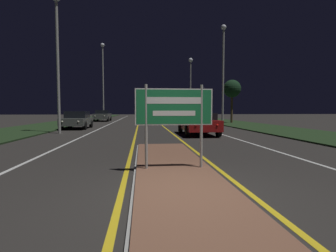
{
  "coord_description": "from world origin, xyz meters",
  "views": [
    {
      "loc": [
        -0.8,
        -4.59,
        1.56
      ],
      "look_at": [
        0.0,
        3.34,
        1.06
      ],
      "focal_mm": 28.0,
      "sensor_mm": 36.0,
      "label": 1
    }
  ],
  "objects": [
    {
      "name": "ground_plane",
      "position": [
        0.0,
        0.0,
        0.0
      ],
      "size": [
        160.0,
        160.0,
        0.0
      ],
      "primitive_type": "plane",
      "color": "#282623"
    },
    {
      "name": "median_island",
      "position": [
        0.0,
        1.84,
        0.04
      ],
      "size": [
        1.99,
        9.35,
        0.1
      ],
      "color": "#999993",
      "rests_on": "ground_plane"
    },
    {
      "name": "verge_left",
      "position": [
        -9.5,
        20.0,
        0.04
      ],
      "size": [
        5.0,
        100.0,
        0.08
      ],
      "color": "#1E3319",
      "rests_on": "ground_plane"
    },
    {
      "name": "verge_right",
      "position": [
        9.5,
        20.0,
        0.04
      ],
      "size": [
        5.0,
        100.0,
        0.08
      ],
      "color": "#1E3319",
      "rests_on": "ground_plane"
    },
    {
      "name": "centre_line_yellow_left",
      "position": [
        -1.19,
        25.0,
        0.0
      ],
      "size": [
        0.12,
        70.0,
        0.01
      ],
      "color": "gold",
      "rests_on": "ground_plane"
    },
    {
      "name": "centre_line_yellow_right",
      "position": [
        1.19,
        25.0,
        0.0
      ],
      "size": [
        0.12,
        70.0,
        0.01
      ],
      "color": "gold",
      "rests_on": "ground_plane"
    },
    {
      "name": "lane_line_white_left",
      "position": [
        -4.2,
        25.0,
        0.0
      ],
      "size": [
        0.12,
        70.0,
        0.01
      ],
      "color": "silver",
      "rests_on": "ground_plane"
    },
    {
      "name": "lane_line_white_right",
      "position": [
        4.2,
        25.0,
        0.0
      ],
      "size": [
        0.12,
        70.0,
        0.01
      ],
      "color": "silver",
      "rests_on": "ground_plane"
    },
    {
      "name": "edge_line_white_left",
      "position": [
        -7.2,
        25.0,
        0.0
      ],
      "size": [
        0.1,
        70.0,
        0.01
      ],
      "color": "silver",
      "rests_on": "ground_plane"
    },
    {
      "name": "edge_line_white_right",
      "position": [
        7.2,
        25.0,
        0.0
      ],
      "size": [
        0.1,
        70.0,
        0.01
      ],
      "color": "silver",
      "rests_on": "ground_plane"
    },
    {
      "name": "highway_sign",
      "position": [
        0.0,
        1.84,
        1.53
      ],
      "size": [
        1.92,
        0.07,
        2.07
      ],
      "color": "#9E9E99",
      "rests_on": "median_island"
    },
    {
      "name": "streetlight_left_near",
      "position": [
        -6.14,
        13.06,
        6.43
      ],
      "size": [
        0.64,
        0.64,
        9.05
      ],
      "color": "#9E9E99",
      "rests_on": "ground_plane"
    },
    {
      "name": "streetlight_left_far",
      "position": [
        -6.25,
        33.8,
        7.06
      ],
      "size": [
        0.55,
        0.55,
        10.95
      ],
      "color": "#9E9E99",
      "rests_on": "ground_plane"
    },
    {
      "name": "streetlight_right_near",
      "position": [
        6.48,
        18.45,
        5.51
      ],
      "size": [
        0.46,
        0.46,
        9.06
      ],
      "color": "#9E9E99",
      "rests_on": "ground_plane"
    },
    {
      "name": "streetlight_right_far",
      "position": [
        6.59,
        34.75,
        6.51
      ],
      "size": [
        0.62,
        0.62,
        9.31
      ],
      "color": "#9E9E99",
      "rests_on": "ground_plane"
    },
    {
      "name": "car_receding_0",
      "position": [
        2.67,
        11.25,
        0.73
      ],
      "size": [
        2.04,
        4.33,
        1.35
      ],
      "color": "maroon",
      "rests_on": "ground_plane"
    },
    {
      "name": "car_receding_1",
      "position": [
        2.6,
        24.86,
        0.81
      ],
      "size": [
        1.88,
        4.55,
        1.55
      ],
      "color": "silver",
      "rests_on": "ground_plane"
    },
    {
      "name": "car_approaching_0",
      "position": [
        -6.04,
        17.34,
        0.74
      ],
      "size": [
        1.98,
        4.07,
        1.42
      ],
      "color": "#4C514C",
      "rests_on": "ground_plane"
    },
    {
      "name": "car_approaching_1",
      "position": [
        -6.01,
        31.17,
        0.78
      ],
      "size": [
        1.97,
        4.79,
        1.47
      ],
      "color": "#4C514C",
      "rests_on": "ground_plane"
    },
    {
      "name": "roadside_palm_right",
      "position": [
        9.27,
        23.98,
        3.83
      ],
      "size": [
        1.98,
        1.98,
        4.79
      ],
      "color": "#4C3823",
      "rests_on": "verge_right"
    }
  ]
}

